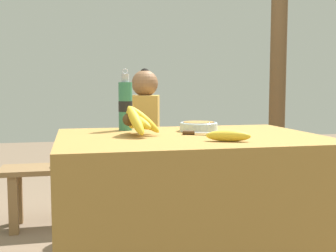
% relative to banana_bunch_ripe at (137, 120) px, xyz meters
% --- Properties ---
extents(market_counter, '(1.19, 0.87, 0.78)m').
position_rel_banana_bunch_ripe_xyz_m(market_counter, '(0.24, -0.04, -0.46)').
color(market_counter, olive).
rests_on(market_counter, ground_plane).
extents(banana_bunch_ripe, '(0.18, 0.31, 0.15)m').
position_rel_banana_bunch_ripe_xyz_m(banana_bunch_ripe, '(0.00, 0.00, 0.00)').
color(banana_bunch_ripe, '#4C381E').
rests_on(banana_bunch_ripe, market_counter).
extents(serving_bowl, '(0.19, 0.19, 0.05)m').
position_rel_banana_bunch_ripe_xyz_m(serving_bowl, '(0.33, 0.12, -0.05)').
color(serving_bowl, silver).
rests_on(serving_bowl, market_counter).
extents(water_bottle, '(0.07, 0.07, 0.31)m').
position_rel_banana_bunch_ripe_xyz_m(water_bottle, '(-0.02, 0.25, 0.06)').
color(water_bottle, '#337556').
rests_on(water_bottle, market_counter).
extents(loose_banana_front, '(0.19, 0.11, 0.05)m').
position_rel_banana_bunch_ripe_xyz_m(loose_banana_front, '(0.33, -0.29, -0.05)').
color(loose_banana_front, gold).
rests_on(loose_banana_front, market_counter).
extents(knife, '(0.24, 0.11, 0.02)m').
position_rel_banana_bunch_ripe_xyz_m(knife, '(0.30, -0.04, -0.06)').
color(knife, '#BCBCC1').
rests_on(knife, market_counter).
extents(wooden_bench, '(1.82, 0.32, 0.43)m').
position_rel_banana_bunch_ripe_xyz_m(wooden_bench, '(0.11, 1.16, -0.48)').
color(wooden_bench, brown).
rests_on(wooden_bench, ground_plane).
extents(seated_vendor, '(0.45, 0.42, 1.13)m').
position_rel_banana_bunch_ripe_xyz_m(seated_vendor, '(0.18, 1.14, -0.20)').
color(seated_vendor, '#564C60').
rests_on(seated_vendor, ground_plane).
extents(banana_bunch_green, '(0.19, 0.28, 0.13)m').
position_rel_banana_bunch_ripe_xyz_m(banana_bunch_green, '(-0.35, 1.17, -0.35)').
color(banana_bunch_green, '#4C381E').
rests_on(banana_bunch_green, wooden_bench).
extents(support_post_far, '(0.14, 0.14, 2.79)m').
position_rel_banana_bunch_ripe_xyz_m(support_post_far, '(1.40, 1.38, 0.55)').
color(support_post_far, brown).
rests_on(support_post_far, ground_plane).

